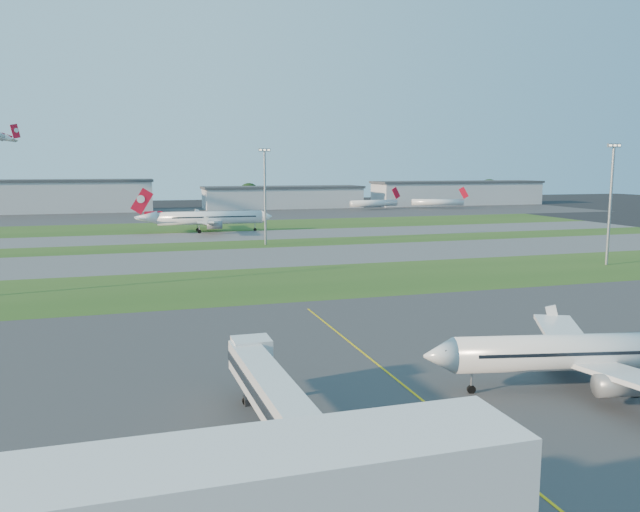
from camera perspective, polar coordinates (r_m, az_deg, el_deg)
name	(u,v)px	position (r m, az deg, el deg)	size (l,w,h in m)	color
ground	(341,377)	(63.79, 1.92, -11.02)	(700.00, 700.00, 0.00)	black
apron_near	(341,377)	(63.79, 1.92, -11.01)	(300.00, 70.00, 0.01)	#333335
grass_strip_a	(248,285)	(112.72, -6.60, -2.61)	(300.00, 34.00, 0.01)	#244617
taxiway_a	(222,259)	(144.88, -8.93, -0.26)	(300.00, 32.00, 0.01)	#515154
grass_strip_b	(209,246)	(169.46, -10.10, 0.93)	(300.00, 18.00, 0.01)	#244617
taxiway_b	(200,237)	(191.19, -10.88, 1.72)	(300.00, 26.00, 0.01)	#515154
grass_strip_c	(190,227)	(223.87, -11.77, 2.61)	(300.00, 40.00, 0.01)	#244617
apron_far	(178,215)	(283.48, -12.86, 3.71)	(400.00, 80.00, 0.01)	#333335
yellow_line	(387,373)	(65.48, 6.13, -10.55)	(0.25, 60.00, 0.02)	gold
jet_bridge	(280,405)	(46.12, -3.70, -13.41)	(4.20, 26.90, 6.20)	silver
airliner_parked	(595,353)	(64.74, 23.85, -8.08)	(32.75, 27.51, 10.32)	silver
airliner_taxiing	(209,218)	(204.41, -10.09, 3.42)	(41.39, 35.12, 12.92)	silver
mini_jet_near	(374,203)	(309.23, 4.99, 4.84)	(28.41, 8.03, 9.48)	silver
mini_jet_far	(438,202)	(321.85, 10.73, 4.86)	(27.55, 11.64, 9.48)	silver
light_mast_centre	(265,190)	(168.70, -5.05, 6.04)	(3.20, 0.70, 25.80)	gray
light_mast_east	(611,196)	(146.35, 25.05, 4.99)	(3.20, 0.70, 25.80)	gray
hangar_west	(74,196)	(313.37, -21.56, 5.15)	(71.40, 23.00, 15.20)	#ABAEB4
hangar_east	(283,197)	(321.16, -3.40, 5.40)	(81.60, 23.00, 11.20)	#ABAEB4
hangar_far_east	(457,193)	(357.76, 12.45, 5.67)	(96.90, 23.00, 13.20)	#ABAEB4
tree_mid_west	(130,198)	(323.39, -16.96, 5.12)	(9.90, 9.90, 10.80)	black
tree_mid_east	(249,194)	(331.71, -6.50, 5.66)	(11.55, 11.55, 12.60)	black
tree_east	(383,194)	(351.12, 5.75, 5.70)	(10.45, 10.45, 11.40)	black
tree_far_east	(489,190)	(386.75, 15.19, 5.87)	(12.65, 12.65, 13.80)	black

